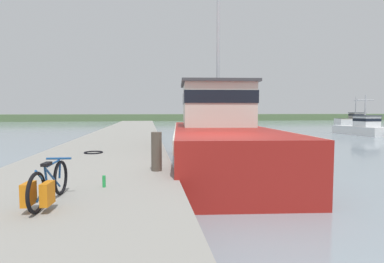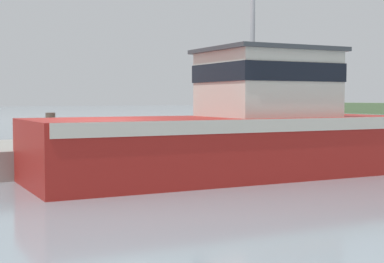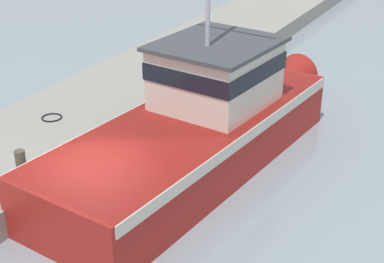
# 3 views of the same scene
# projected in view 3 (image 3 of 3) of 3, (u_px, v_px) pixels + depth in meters

# --- Properties ---
(ground_plane) EXTENTS (320.00, 320.00, 0.00)m
(ground_plane) POSITION_uv_depth(u_px,v_px,m) (96.00, 216.00, 15.66)
(ground_plane) COLOR #84939E
(fishing_boat_main) EXTENTS (4.79, 13.24, 9.15)m
(fishing_boat_main) POSITION_uv_depth(u_px,v_px,m) (202.00, 122.00, 17.84)
(fishing_boat_main) COLOR maroon
(fishing_boat_main) RESTS_ON ground_plane
(mooring_post) EXTENTS (0.27, 0.27, 1.01)m
(mooring_post) POSITION_uv_depth(u_px,v_px,m) (22.00, 168.00, 15.33)
(mooring_post) COLOR #51473D
(mooring_post) RESTS_ON dock_pier
(hose_coil) EXTENTS (0.68, 0.68, 0.05)m
(hose_coil) POSITION_uv_depth(u_px,v_px,m) (52.00, 117.00, 19.39)
(hose_coil) COLOR black
(hose_coil) RESTS_ON dock_pier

